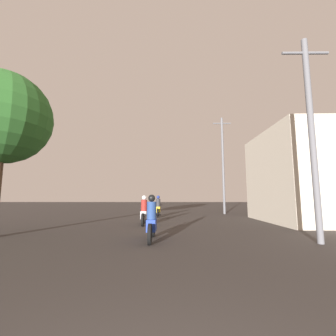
# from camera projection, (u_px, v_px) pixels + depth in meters

# --- Properties ---
(motorcycle_blue) EXTENTS (0.60, 2.03, 1.53)m
(motorcycle_blue) POSITION_uv_depth(u_px,v_px,m) (152.00, 222.00, 7.59)
(motorcycle_blue) COLOR black
(motorcycle_blue) RESTS_ON ground_plane
(motorcycle_silver) EXTENTS (0.60, 1.89, 1.53)m
(motorcycle_silver) POSITION_uv_depth(u_px,v_px,m) (144.00, 213.00, 11.80)
(motorcycle_silver) COLOR black
(motorcycle_silver) RESTS_ON ground_plane
(motorcycle_yellow) EXTENTS (0.60, 1.98, 1.54)m
(motorcycle_yellow) POSITION_uv_depth(u_px,v_px,m) (158.00, 208.00, 16.61)
(motorcycle_yellow) COLOR black
(motorcycle_yellow) RESTS_ON ground_plane
(building_right_near) EXTENTS (5.13, 6.32, 5.30)m
(building_right_near) POSITION_uv_depth(u_px,v_px,m) (308.00, 176.00, 13.22)
(building_right_near) COLOR beige
(building_right_near) RESTS_ON ground_plane
(utility_pole_near) EXTENTS (1.60, 0.20, 6.93)m
(utility_pole_near) POSITION_uv_depth(u_px,v_px,m) (312.00, 131.00, 7.46)
(utility_pole_near) COLOR slate
(utility_pole_near) RESTS_ON ground_plane
(utility_pole_far) EXTENTS (1.60, 0.20, 8.46)m
(utility_pole_far) POSITION_uv_depth(u_px,v_px,m) (223.00, 163.00, 19.59)
(utility_pole_far) COLOR slate
(utility_pole_far) RESTS_ON ground_plane
(street_tree) EXTENTS (3.57, 3.57, 6.27)m
(street_tree) POSITION_uv_depth(u_px,v_px,m) (2.00, 118.00, 8.61)
(street_tree) COLOR brown
(street_tree) RESTS_ON ground_plane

